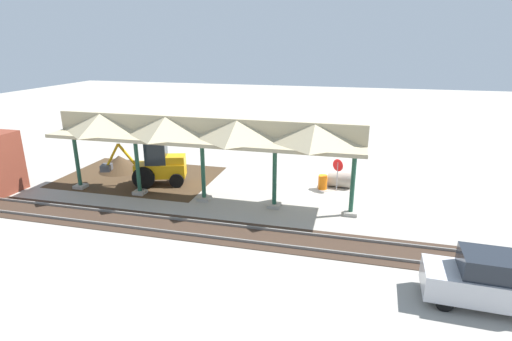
# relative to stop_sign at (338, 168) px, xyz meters

# --- Properties ---
(ground_plane) EXTENTS (120.00, 120.00, 0.00)m
(ground_plane) POSITION_rel_stop_sign_xyz_m (1.29, -0.35, -1.46)
(ground_plane) COLOR #9E998E
(dirt_work_zone) EXTENTS (10.24, 7.00, 0.01)m
(dirt_work_zone) POSITION_rel_stop_sign_xyz_m (13.27, 0.62, -1.45)
(dirt_work_zone) COLOR #42301E
(dirt_work_zone) RESTS_ON ground
(platform_canopy) EXTENTS (17.95, 3.20, 4.90)m
(platform_canopy) POSITION_rel_stop_sign_xyz_m (7.42, 3.48, 2.72)
(platform_canopy) COLOR #9E998E
(platform_canopy) RESTS_ON ground
(rail_tracks) EXTENTS (60.00, 2.58, 0.15)m
(rail_tracks) POSITION_rel_stop_sign_xyz_m (1.29, 7.18, -1.43)
(rail_tracks) COLOR slate
(rail_tracks) RESTS_ON ground
(stop_sign) EXTENTS (0.64, 0.46, 2.04)m
(stop_sign) POSITION_rel_stop_sign_xyz_m (0.00, 0.00, 0.00)
(stop_sign) COLOR gray
(stop_sign) RESTS_ON ground
(backhoe) EXTENTS (5.37, 2.74, 2.82)m
(backhoe) POSITION_rel_stop_sign_xyz_m (11.29, 1.62, -0.20)
(backhoe) COLOR orange
(backhoe) RESTS_ON ground
(dirt_mound) EXTENTS (5.95, 5.95, 2.23)m
(dirt_mound) POSITION_rel_stop_sign_xyz_m (15.39, -0.33, -1.46)
(dirt_mound) COLOR #42301E
(dirt_mound) RESTS_ON ground
(concrete_pipe) EXTENTS (1.51, 1.13, 1.05)m
(concrete_pipe) POSITION_rel_stop_sign_xyz_m (-0.15, -0.80, -0.93)
(concrete_pipe) COLOR #9E9384
(concrete_pipe) RESTS_ON ground
(distant_parked_car) EXTENTS (4.27, 1.92, 1.98)m
(distant_parked_car) POSITION_rel_stop_sign_xyz_m (-5.78, 10.23, -0.47)
(distant_parked_car) COLOR #B7B7BC
(distant_parked_car) RESTS_ON ground
(traffic_barrel) EXTENTS (0.56, 0.56, 0.90)m
(traffic_barrel) POSITION_rel_stop_sign_xyz_m (0.87, -0.11, -1.01)
(traffic_barrel) COLOR orange
(traffic_barrel) RESTS_ON ground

